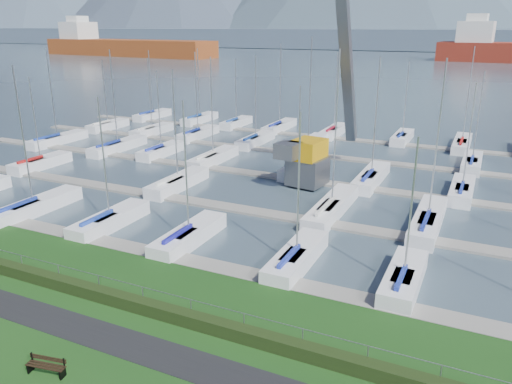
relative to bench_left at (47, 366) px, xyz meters
The scene contains 10 objects.
path 3.50m from the bench_left, 65.88° to the left, with size 160.00×2.00×0.04m, color black.
water 266.17m from the bench_left, 89.69° to the left, with size 800.00×540.00×0.20m, color #3F4F5C.
hedge 5.94m from the bench_left, 76.18° to the left, with size 80.00×0.70×0.70m, color black.
fence 6.38m from the bench_left, 77.05° to the left, with size 0.04×0.04×80.00m, color gray.
foothill 336.22m from the bench_left, 89.76° to the left, with size 900.00×80.00×12.00m, color #4A596C.
docks 32.21m from the bench_left, 87.47° to the left, with size 90.00×41.60×0.25m.
bench_left is the anchor object (origin of this frame).
crane 32.50m from the bench_left, 87.67° to the left, with size 4.84×13.35×22.35m.
cargo_ship_west 250.57m from the bench_left, 128.81° to the left, with size 98.79×26.44×21.50m.
sailboat_fleet 35.66m from the bench_left, 90.83° to the left, with size 75.72×49.60×13.68m.
Camera 1 is at (14.38, -18.57, 14.31)m, focal length 35.00 mm.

